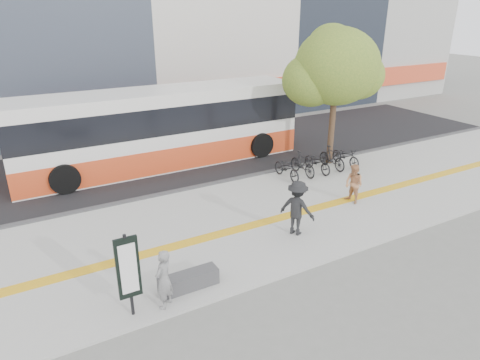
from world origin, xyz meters
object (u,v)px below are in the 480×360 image
pedestrian_tan (354,184)px  seated_woman (164,279)px  street_tree (334,68)px  pedestrian_dark (297,208)px  bus (162,130)px  signboard (128,269)px  bench (189,281)px

pedestrian_tan → seated_woman: bearing=-79.1°
street_tree → pedestrian_dark: street_tree is taller
bus → signboard: bearing=-113.8°
signboard → pedestrian_tan: 9.45m
street_tree → seated_woman: 12.90m
signboard → street_tree: (11.38, 6.33, 3.15)m
street_tree → bus: street_tree is taller
street_tree → bus: bearing=152.1°
bench → seated_woman: (-0.80, -0.40, 0.56)m
signboard → bus: bus is taller
signboard → pedestrian_tan: bearing=13.7°
bench → pedestrian_dark: 4.43m
bench → signboard: (-1.60, -0.31, 1.06)m
bench → street_tree: street_tree is taller
signboard → pedestrian_dark: bearing=12.8°
signboard → pedestrian_dark: (5.86, 1.33, -0.36)m
signboard → bus: size_ratio=0.17×
bench → seated_woman: size_ratio=1.01×
bench → street_tree: 12.23m
bench → street_tree: size_ratio=0.25×
bench → pedestrian_dark: (4.26, 1.03, 0.70)m
seated_woman → pedestrian_tan: (8.37, 2.32, -0.03)m
bench → signboard: bearing=-169.2°
seated_woman → pedestrian_dark: bearing=156.2°
bus → pedestrian_dark: bearing=-80.6°
signboard → pedestrian_dark: size_ratio=1.19×
bench → pedestrian_tan: bearing=14.3°
bench → pedestrian_tan: 7.83m
bus → seated_woman: bearing=-109.7°
pedestrian_dark → signboard: bearing=73.4°
signboard → street_tree: street_tree is taller
seated_woman → pedestrian_dark: size_ratio=0.85×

